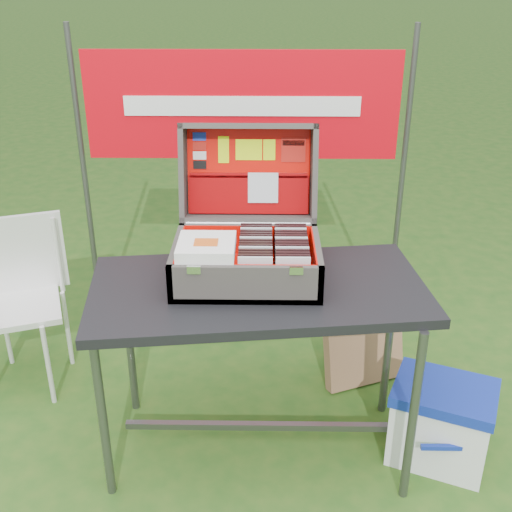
{
  "coord_description": "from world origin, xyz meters",
  "views": [
    {
      "loc": [
        0.12,
        -2.17,
        2.02
      ],
      "look_at": [
        0.09,
        0.1,
        0.93
      ],
      "focal_mm": 45.0,
      "sensor_mm": 36.0,
      "label": 1
    }
  ],
  "objects_px": {
    "table": "(258,372)",
    "suitcase": "(247,211)",
    "cooler": "(441,423)",
    "cardboard_box": "(363,342)",
    "chair": "(19,310)"
  },
  "relations": [
    {
      "from": "suitcase",
      "to": "chair",
      "type": "bearing_deg",
      "value": 162.53
    },
    {
      "from": "suitcase",
      "to": "chair",
      "type": "relative_size",
      "value": 0.68
    },
    {
      "from": "table",
      "to": "chair",
      "type": "xyz_separation_m",
      "value": [
        -1.17,
        0.47,
        0.01
      ]
    },
    {
      "from": "table",
      "to": "cardboard_box",
      "type": "bearing_deg",
      "value": 37.78
    },
    {
      "from": "table",
      "to": "cooler",
      "type": "height_order",
      "value": "table"
    },
    {
      "from": "suitcase",
      "to": "cardboard_box",
      "type": "distance_m",
      "value": 1.12
    },
    {
      "from": "table",
      "to": "suitcase",
      "type": "xyz_separation_m",
      "value": [
        -0.05,
        0.11,
        0.68
      ]
    },
    {
      "from": "table",
      "to": "suitcase",
      "type": "height_order",
      "value": "suitcase"
    },
    {
      "from": "suitcase",
      "to": "chair",
      "type": "height_order",
      "value": "suitcase"
    },
    {
      "from": "cooler",
      "to": "table",
      "type": "bearing_deg",
      "value": -160.63
    },
    {
      "from": "cooler",
      "to": "chair",
      "type": "xyz_separation_m",
      "value": [
        -1.96,
        0.51,
        0.24
      ]
    },
    {
      "from": "cooler",
      "to": "cardboard_box",
      "type": "bearing_deg",
      "value": 137.03
    },
    {
      "from": "suitcase",
      "to": "cooler",
      "type": "height_order",
      "value": "suitcase"
    },
    {
      "from": "chair",
      "to": "cardboard_box",
      "type": "distance_m",
      "value": 1.71
    },
    {
      "from": "suitcase",
      "to": "cardboard_box",
      "type": "relative_size",
      "value": 1.32
    }
  ]
}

